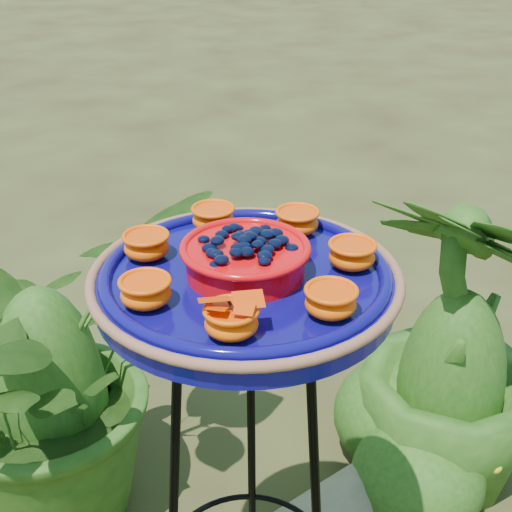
# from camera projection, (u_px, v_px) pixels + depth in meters

# --- Properties ---
(tripod_stand) EXTENTS (0.36, 0.38, 0.95)m
(tripod_stand) POSITION_uv_depth(u_px,v_px,m) (247.00, 469.00, 1.33)
(tripod_stand) COLOR black
(tripod_stand) RESTS_ON ground
(feeder_dish) EXTENTS (0.50, 0.50, 0.11)m
(feeder_dish) POSITION_uv_depth(u_px,v_px,m) (245.00, 275.00, 1.14)
(feeder_dish) COLOR #0B085E
(feeder_dish) RESTS_ON tripod_stand
(shrub_back_left) EXTENTS (1.03, 1.06, 0.90)m
(shrub_back_left) POSITION_uv_depth(u_px,v_px,m) (47.00, 366.00, 1.82)
(shrub_back_left) COLOR #1F4712
(shrub_back_left) RESTS_ON ground
(shrub_back_right) EXTENTS (0.71, 0.71, 0.90)m
(shrub_back_right) POSITION_uv_depth(u_px,v_px,m) (456.00, 347.00, 1.89)
(shrub_back_right) COLOR #1F4712
(shrub_back_right) RESTS_ON ground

